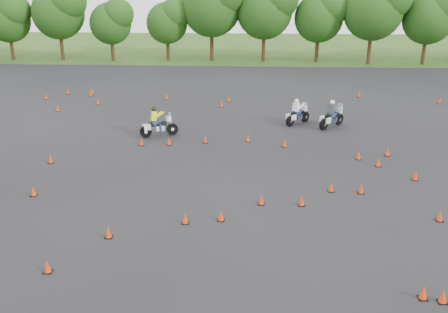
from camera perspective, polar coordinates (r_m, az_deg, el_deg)
ground at (r=22.11m, az=-0.56°, el=-6.51°), size 140.00×140.00×0.00m
asphalt_pad at (r=27.59m, az=0.22°, el=-0.89°), size 62.00×62.00×0.00m
treeline at (r=55.09m, az=5.89°, el=14.60°), size 86.94×32.79×10.81m
traffic_cones at (r=27.49m, az=-1.02°, el=-0.47°), size 36.51×32.64×0.45m
rider_grey at (r=34.83m, az=12.23°, el=4.85°), size 2.30×2.39×1.96m
rider_yellow at (r=32.31m, az=-7.45°, el=3.92°), size 2.60×1.68×1.93m
rider_white at (r=35.21m, az=8.47°, el=5.14°), size 2.14×2.20×1.82m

